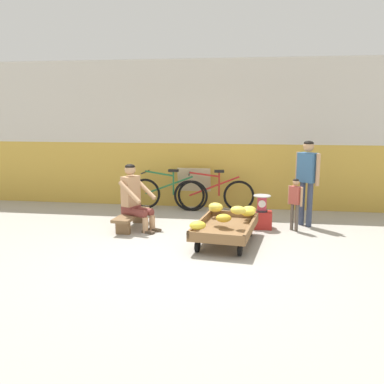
# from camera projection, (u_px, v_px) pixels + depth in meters

# --- Properties ---
(ground_plane) EXTENTS (80.00, 80.00, 0.00)m
(ground_plane) POSITION_uv_depth(u_px,v_px,m) (187.00, 256.00, 6.15)
(ground_plane) COLOR #A39E93
(back_wall) EXTENTS (16.00, 0.30, 3.09)m
(back_wall) POSITION_uv_depth(u_px,v_px,m) (212.00, 135.00, 9.13)
(back_wall) COLOR gold
(back_wall) RESTS_ON ground
(banana_cart) EXTENTS (1.02, 1.53, 0.36)m
(banana_cart) POSITION_uv_depth(u_px,v_px,m) (225.00, 229.00, 6.70)
(banana_cart) COLOR brown
(banana_cart) RESTS_ON ground
(banana_pile) EXTENTS (0.98, 1.38, 0.27)m
(banana_pile) POSITION_uv_depth(u_px,v_px,m) (227.00, 213.00, 6.79)
(banana_pile) COLOR yellow
(banana_pile) RESTS_ON banana_cart
(low_bench) EXTENTS (0.40, 1.12, 0.27)m
(low_bench) POSITION_uv_depth(u_px,v_px,m) (131.00, 217.00, 7.60)
(low_bench) COLOR brown
(low_bench) RESTS_ON ground
(vendor_seated) EXTENTS (0.74, 0.63, 1.14)m
(vendor_seated) POSITION_uv_depth(u_px,v_px,m) (135.00, 197.00, 7.48)
(vendor_seated) COLOR tan
(vendor_seated) RESTS_ON ground
(plastic_crate) EXTENTS (0.36, 0.28, 0.30)m
(plastic_crate) POSITION_uv_depth(u_px,v_px,m) (261.00, 220.00, 7.60)
(plastic_crate) COLOR red
(plastic_crate) RESTS_ON ground
(weighing_scale) EXTENTS (0.30, 0.30, 0.29)m
(weighing_scale) POSITION_uv_depth(u_px,v_px,m) (262.00, 203.00, 7.54)
(weighing_scale) COLOR #28282D
(weighing_scale) RESTS_ON plastic_crate
(bicycle_near_left) EXTENTS (1.66, 0.48, 0.86)m
(bicycle_near_left) POSITION_uv_depth(u_px,v_px,m) (169.00, 193.00, 8.99)
(bicycle_near_left) COLOR black
(bicycle_near_left) RESTS_ON ground
(bicycle_far_left) EXTENTS (1.66, 0.48, 0.86)m
(bicycle_far_left) POSITION_uv_depth(u_px,v_px,m) (214.00, 194.00, 8.87)
(bicycle_far_left) COLOR black
(bicycle_far_left) RESTS_ON ground
(sign_board) EXTENTS (0.70, 0.29, 0.87)m
(sign_board) POSITION_uv_depth(u_px,v_px,m) (194.00, 187.00, 9.23)
(sign_board) COLOR #C6B289
(sign_board) RESTS_ON ground
(customer_adult) EXTENTS (0.39, 0.36, 1.53)m
(customer_adult) POSITION_uv_depth(u_px,v_px,m) (307.00, 174.00, 7.62)
(customer_adult) COLOR #38425B
(customer_adult) RESTS_ON ground
(customer_child) EXTENTS (0.23, 0.21, 0.91)m
(customer_child) POSITION_uv_depth(u_px,v_px,m) (295.00, 199.00, 7.37)
(customer_child) COLOR brown
(customer_child) RESTS_ON ground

